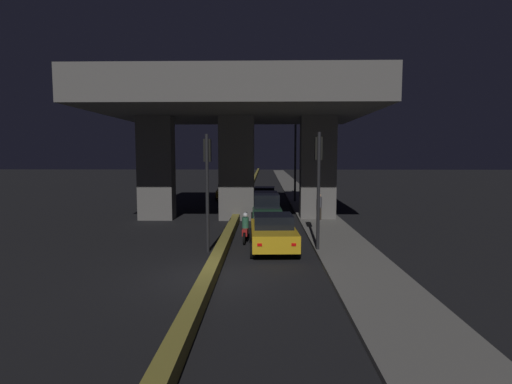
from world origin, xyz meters
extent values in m
plane|color=black|center=(0.00, 0.00, 0.00)|extent=(200.00, 200.00, 0.00)
cube|color=olive|center=(0.00, 35.00, 0.22)|extent=(0.44, 126.00, 0.44)
cube|color=slate|center=(5.25, 28.00, 0.08)|extent=(2.64, 126.00, 0.15)
cube|color=#5B5956|center=(-5.13, 12.14, 3.27)|extent=(2.20, 1.22, 6.54)
cube|color=#5B5956|center=(5.13, 12.14, 3.27)|extent=(2.20, 1.22, 6.54)
cube|color=#5B5956|center=(0.00, 12.14, 3.27)|extent=(2.20, 1.22, 6.54)
cube|color=#5B5956|center=(0.00, 12.14, 7.45)|extent=(15.91, 13.60, 1.82)
cube|color=#333335|center=(0.00, 12.14, 8.81)|extent=(15.91, 0.40, 0.90)
cylinder|color=black|center=(-0.62, 3.49, 2.49)|extent=(0.14, 0.14, 4.98)
cube|color=black|center=(-0.62, 3.67, 4.31)|extent=(0.30, 0.28, 0.95)
sphere|color=red|center=(-0.62, 3.82, 4.61)|extent=(0.18, 0.18, 0.18)
sphere|color=black|center=(-0.62, 3.82, 4.31)|extent=(0.18, 0.18, 0.18)
sphere|color=black|center=(-0.62, 3.82, 4.01)|extent=(0.18, 0.18, 0.18)
cylinder|color=black|center=(4.03, 3.49, 2.53)|extent=(0.14, 0.14, 5.06)
cube|color=black|center=(4.03, 3.67, 4.38)|extent=(0.30, 0.28, 0.95)
sphere|color=red|center=(4.03, 3.82, 4.68)|extent=(0.18, 0.18, 0.18)
sphere|color=black|center=(4.03, 3.82, 4.38)|extent=(0.18, 0.18, 0.18)
sphere|color=black|center=(4.03, 3.82, 4.09)|extent=(0.18, 0.18, 0.18)
cylinder|color=#2D2D30|center=(4.38, 21.15, 3.72)|extent=(0.18, 0.18, 7.45)
cylinder|color=#2D2D30|center=(3.61, 21.15, 7.30)|extent=(1.55, 0.10, 0.10)
ellipsoid|color=#F2B759|center=(2.83, 21.15, 7.20)|extent=(0.56, 0.32, 0.24)
cube|color=gold|center=(2.15, 3.97, 0.69)|extent=(2.06, 4.42, 0.69)
cube|color=black|center=(2.15, 3.86, 1.30)|extent=(1.71, 1.81, 0.54)
cylinder|color=black|center=(1.17, 5.35, 0.34)|extent=(0.23, 0.70, 0.69)
cylinder|color=black|center=(2.99, 5.44, 0.34)|extent=(0.23, 0.70, 0.69)
cylinder|color=black|center=(1.31, 2.49, 0.34)|extent=(0.23, 0.70, 0.69)
cylinder|color=black|center=(3.12, 2.58, 0.34)|extent=(0.23, 0.70, 0.69)
cube|color=red|center=(1.60, 1.76, 0.72)|extent=(0.18, 0.04, 0.11)
cube|color=red|center=(2.90, 1.82, 0.72)|extent=(0.18, 0.04, 0.11)
cube|color=black|center=(1.87, 12.18, 0.63)|extent=(1.89, 4.67, 0.55)
cube|color=black|center=(1.87, 12.29, 1.30)|extent=(1.64, 3.37, 0.80)
cylinder|color=black|center=(0.97, 13.67, 0.35)|extent=(0.22, 0.70, 0.70)
cylinder|color=black|center=(2.67, 13.72, 0.35)|extent=(0.22, 0.70, 0.70)
cylinder|color=black|center=(1.07, 10.63, 0.35)|extent=(0.22, 0.70, 0.70)
cylinder|color=black|center=(2.77, 10.68, 0.35)|extent=(0.22, 0.70, 0.70)
cube|color=red|center=(1.34, 9.84, 0.65)|extent=(0.18, 0.04, 0.11)
cube|color=red|center=(2.56, 9.88, 0.65)|extent=(0.18, 0.04, 0.11)
cube|color=silver|center=(1.77, 20.26, 0.61)|extent=(2.10, 4.77, 0.61)
cube|color=black|center=(1.76, 20.15, 1.18)|extent=(1.75, 1.95, 0.53)
cylinder|color=black|center=(0.91, 21.85, 0.30)|extent=(0.23, 0.61, 0.60)
cylinder|color=black|center=(2.76, 21.77, 0.30)|extent=(0.23, 0.61, 0.60)
cylinder|color=black|center=(0.78, 18.76, 0.30)|extent=(0.23, 0.61, 0.60)
cylinder|color=black|center=(2.63, 18.67, 0.30)|extent=(0.23, 0.61, 0.60)
cube|color=red|center=(1.00, 17.94, 0.64)|extent=(0.18, 0.04, 0.11)
cube|color=red|center=(2.33, 17.88, 0.64)|extent=(0.18, 0.04, 0.11)
cube|color=gold|center=(-1.80, 24.02, 0.62)|extent=(1.83, 4.37, 0.63)
cube|color=black|center=(-1.81, 24.13, 1.18)|extent=(1.53, 1.78, 0.48)
cylinder|color=black|center=(-0.94, 22.63, 0.31)|extent=(0.22, 0.63, 0.62)
cylinder|color=black|center=(-2.56, 22.57, 0.31)|extent=(0.22, 0.63, 0.62)
cylinder|color=black|center=(-1.05, 25.47, 0.31)|extent=(0.22, 0.63, 0.62)
cylinder|color=black|center=(-2.67, 25.41, 0.31)|extent=(0.22, 0.63, 0.62)
cube|color=white|center=(-1.31, 26.21, 0.53)|extent=(0.18, 0.04, 0.11)
cube|color=white|center=(-2.47, 26.16, 0.53)|extent=(0.18, 0.04, 0.11)
cube|color=#591414|center=(-1.74, 37.67, 0.60)|extent=(1.91, 4.20, 0.58)
cube|color=black|center=(-1.74, 37.67, 1.26)|extent=(1.64, 2.54, 0.75)
cylinder|color=black|center=(-0.94, 36.27, 0.31)|extent=(0.22, 0.62, 0.62)
cylinder|color=black|center=(-2.65, 36.34, 0.31)|extent=(0.22, 0.62, 0.62)
cylinder|color=black|center=(-0.83, 39.00, 0.31)|extent=(0.22, 0.62, 0.62)
cylinder|color=black|center=(-2.55, 39.07, 0.31)|extent=(0.22, 0.62, 0.62)
cube|color=white|center=(-1.05, 39.72, 0.51)|extent=(0.18, 0.04, 0.11)
cube|color=white|center=(-2.28, 39.77, 0.51)|extent=(0.18, 0.04, 0.11)
cube|color=black|center=(-1.78, 47.16, 0.69)|extent=(1.89, 4.30, 0.71)
cube|color=black|center=(-1.78, 47.16, 1.42)|extent=(1.65, 2.59, 0.74)
cylinder|color=black|center=(-0.87, 45.76, 0.33)|extent=(0.21, 0.67, 0.67)
cylinder|color=black|center=(-2.66, 45.74, 0.33)|extent=(0.21, 0.67, 0.67)
cylinder|color=black|center=(-0.91, 48.59, 0.33)|extent=(0.21, 0.67, 0.67)
cylinder|color=black|center=(-2.70, 48.56, 0.33)|extent=(0.21, 0.67, 0.67)
cube|color=white|center=(-1.17, 49.32, 0.58)|extent=(0.18, 0.03, 0.11)
cube|color=white|center=(-2.45, 49.30, 0.58)|extent=(0.18, 0.03, 0.11)
cylinder|color=black|center=(0.89, 6.28, 0.28)|extent=(0.10, 0.57, 0.57)
cylinder|color=black|center=(0.85, 4.92, 0.28)|extent=(0.12, 0.57, 0.57)
cube|color=maroon|center=(0.87, 5.60, 0.50)|extent=(0.27, 1.04, 0.32)
cylinder|color=#26593F|center=(0.87, 5.60, 0.91)|extent=(0.33, 0.33, 0.50)
sphere|color=silver|center=(0.87, 5.60, 1.29)|extent=(0.24, 0.24, 0.24)
cube|color=red|center=(0.85, 4.87, 0.50)|extent=(0.08, 0.03, 0.08)
cylinder|color=black|center=(0.69, 12.89, 0.29)|extent=(0.10, 0.57, 0.57)
cylinder|color=black|center=(0.64, 11.52, 0.29)|extent=(0.12, 0.58, 0.57)
cube|color=navy|center=(0.67, 12.20, 0.51)|extent=(0.28, 1.05, 0.32)
cylinder|color=maroon|center=(0.67, 12.20, 0.93)|extent=(0.33, 0.33, 0.52)
sphere|color=black|center=(0.67, 12.20, 1.31)|extent=(0.24, 0.24, 0.24)
cube|color=red|center=(0.64, 11.47, 0.51)|extent=(0.08, 0.03, 0.08)
cylinder|color=black|center=(0.75, 21.69, 0.28)|extent=(0.09, 0.55, 0.55)
cylinder|color=black|center=(0.73, 20.38, 0.28)|extent=(0.11, 0.55, 0.55)
cube|color=black|center=(0.74, 21.04, 0.50)|extent=(0.25, 0.99, 0.32)
cylinder|color=#26593F|center=(0.74, 21.04, 0.90)|extent=(0.32, 0.32, 0.49)
sphere|color=black|center=(0.74, 21.04, 1.26)|extent=(0.24, 0.24, 0.24)
cube|color=red|center=(0.73, 20.33, 0.50)|extent=(0.08, 0.03, 0.08)
cylinder|color=#2D261E|center=(5.14, 11.27, 0.53)|extent=(0.27, 0.27, 0.76)
cylinder|color=#3F3F44|center=(5.14, 11.27, 1.23)|extent=(0.31, 0.31, 0.63)
sphere|color=tan|center=(5.14, 11.27, 1.65)|extent=(0.21, 0.21, 0.21)
camera|label=1|loc=(1.80, -13.11, 4.12)|focal=28.00mm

